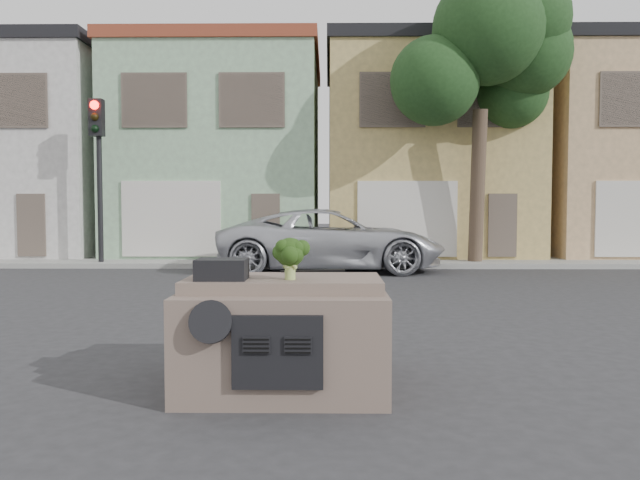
{
  "coord_description": "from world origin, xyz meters",
  "views": [
    {
      "loc": [
        0.44,
        -9.3,
        1.81
      ],
      "look_at": [
        0.31,
        0.5,
        1.3
      ],
      "focal_mm": 35.0,
      "sensor_mm": 36.0,
      "label": 1
    }
  ],
  "objects": [
    {
      "name": "ground_plane",
      "position": [
        0.0,
        0.0,
        0.0
      ],
      "size": [
        120.0,
        120.0,
        0.0
      ],
      "primitive_type": "plane",
      "color": "#303033",
      "rests_on": "ground"
    },
    {
      "name": "townhouse_beige",
      "position": [
        11.5,
        14.5,
        3.77
      ],
      "size": [
        7.2,
        8.2,
        7.55
      ],
      "primitive_type": "cube",
      "color": "tan",
      "rests_on": "ground"
    },
    {
      "name": "silver_pickup",
      "position": [
        0.52,
        8.3,
        0.0
      ],
      "size": [
        6.48,
        3.22,
        1.77
      ],
      "primitive_type": "imported",
      "rotation": [
        0.0,
        0.0,
        1.62
      ],
      "color": "silver",
      "rests_on": "ground"
    },
    {
      "name": "townhouse_white",
      "position": [
        -11.0,
        14.5,
        3.77
      ],
      "size": [
        7.2,
        8.2,
        7.55
      ],
      "primitive_type": "cube",
      "color": "beige",
      "rests_on": "ground"
    },
    {
      "name": "wiper_arm",
      "position": [
        0.28,
        -2.62,
        1.13
      ],
      "size": [
        0.69,
        0.15,
        0.02
      ],
      "primitive_type": "cube",
      "rotation": [
        0.0,
        0.0,
        0.17
      ],
      "color": "black",
      "rests_on": "car_dashboard"
    },
    {
      "name": "townhouse_mint",
      "position": [
        -3.5,
        14.5,
        3.77
      ],
      "size": [
        7.2,
        8.2,
        7.55
      ],
      "primitive_type": "cube",
      "color": "#90B790",
      "rests_on": "ground"
    },
    {
      "name": "tree_near",
      "position": [
        5.0,
        9.8,
        4.25
      ],
      "size": [
        4.4,
        4.0,
        8.5
      ],
      "primitive_type": "cube",
      "color": "#1E3E1A",
      "rests_on": "ground"
    },
    {
      "name": "traffic_signal",
      "position": [
        -6.5,
        9.5,
        2.55
      ],
      "size": [
        0.4,
        0.4,
        5.1
      ],
      "primitive_type": "cube",
      "color": "black",
      "rests_on": "ground"
    },
    {
      "name": "townhouse_tan",
      "position": [
        4.0,
        14.5,
        3.77
      ],
      "size": [
        7.2,
        8.2,
        7.55
      ],
      "primitive_type": "cube",
      "color": "tan",
      "rests_on": "ground"
    },
    {
      "name": "broccoli",
      "position": [
        0.08,
        -3.34,
        1.33
      ],
      "size": [
        0.4,
        0.4,
        0.41
      ],
      "primitive_type": "cube",
      "rotation": [
        0.0,
        0.0,
        0.21
      ],
      "color": "#1C340F",
      "rests_on": "car_dashboard"
    },
    {
      "name": "car_dashboard",
      "position": [
        0.0,
        -3.0,
        0.56
      ],
      "size": [
        2.0,
        1.8,
        1.12
      ],
      "primitive_type": "cube",
      "color": "#705D52",
      "rests_on": "ground"
    },
    {
      "name": "sidewalk",
      "position": [
        0.0,
        10.5,
        0.07
      ],
      "size": [
        40.0,
        3.0,
        0.15
      ],
      "primitive_type": "cube",
      "color": "gray",
      "rests_on": "ground"
    },
    {
      "name": "instrument_hump",
      "position": [
        -0.58,
        -3.35,
        1.22
      ],
      "size": [
        0.48,
        0.38,
        0.2
      ],
      "primitive_type": "cube",
      "color": "black",
      "rests_on": "car_dashboard"
    }
  ]
}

